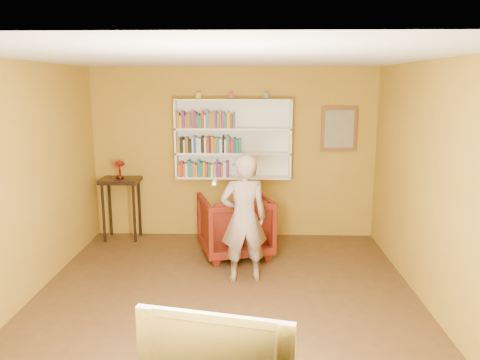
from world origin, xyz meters
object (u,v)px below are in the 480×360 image
(console_table, at_px, (121,189))
(person, at_px, (244,218))
(bookshelf, at_px, (233,139))
(ruby_lustre, at_px, (120,165))
(television, at_px, (218,349))
(armchair, at_px, (235,225))

(console_table, distance_m, person, 2.51)
(person, bearing_deg, bookshelf, -94.43)
(ruby_lustre, distance_m, television, 4.89)
(armchair, distance_m, television, 3.85)
(bookshelf, height_order, ruby_lustre, bookshelf)
(armchair, distance_m, person, 0.97)
(ruby_lustre, relative_size, television, 0.29)
(bookshelf, relative_size, television, 1.84)
(television, bearing_deg, person, 100.04)
(console_table, relative_size, ruby_lustre, 3.44)
(console_table, height_order, ruby_lustre, ruby_lustre)
(bookshelf, bearing_deg, console_table, -174.86)
(console_table, xyz_separation_m, armchair, (1.83, -0.67, -0.37))
(console_table, relative_size, person, 0.61)
(bookshelf, height_order, person, bookshelf)
(bookshelf, xyz_separation_m, console_table, (-1.77, -0.16, -0.78))
(armchair, bearing_deg, console_table, -36.14)
(console_table, bearing_deg, armchair, -20.09)
(console_table, relative_size, television, 1.01)
(ruby_lustre, height_order, armchair, ruby_lustre)
(armchair, bearing_deg, television, 74.65)
(console_table, height_order, person, person)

